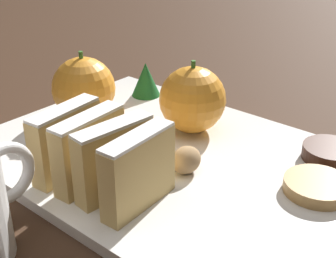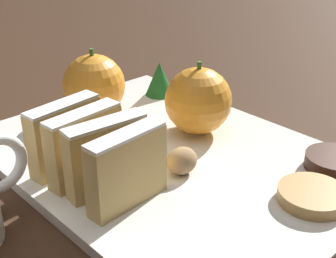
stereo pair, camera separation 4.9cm
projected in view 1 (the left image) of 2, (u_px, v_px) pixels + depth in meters
ground_plane at (168, 164)px, 0.51m from camera, size 6.00×6.00×0.00m
serving_platter at (168, 159)px, 0.50m from camera, size 0.29×0.41×0.01m
stollen_slice_front at (139, 171)px, 0.40m from camera, size 0.08×0.02×0.07m
stollen_slice_second at (115, 159)px, 0.42m from camera, size 0.08×0.03×0.07m
stollen_slice_third at (90, 150)px, 0.44m from camera, size 0.08×0.03×0.07m
stollen_slice_fourth at (67, 141)px, 0.45m from camera, size 0.08×0.03×0.07m
orange_near at (84, 88)px, 0.57m from camera, size 0.08×0.08×0.09m
orange_far at (192, 100)px, 0.54m from camera, size 0.08×0.08×0.09m
walnut at (186, 160)px, 0.46m from camera, size 0.03×0.03×0.03m
chocolate_cookie at (330, 153)px, 0.49m from camera, size 0.06×0.06×0.01m
gingerbread_cookie at (317, 186)px, 0.43m from camera, size 0.06×0.06×0.01m
evergreen_sprig at (146, 79)px, 0.64m from camera, size 0.04×0.04×0.05m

